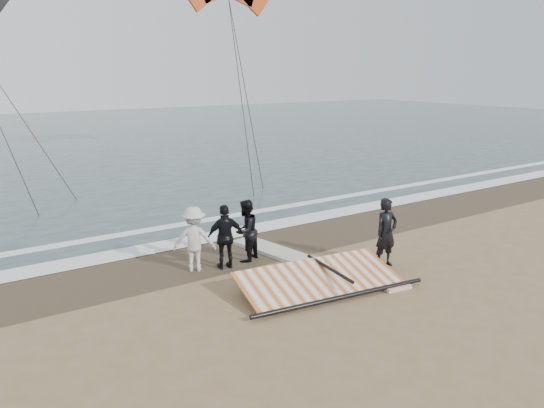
{
  "coord_description": "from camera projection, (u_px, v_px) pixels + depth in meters",
  "views": [
    {
      "loc": [
        -7.69,
        -7.49,
        4.78
      ],
      "look_at": [
        -0.61,
        3.0,
        1.6
      ],
      "focal_mm": 35.0,
      "sensor_mm": 36.0,
      "label": 1
    }
  ],
  "objects": [
    {
      "name": "foam_far",
      "position": [
        209.0,
        220.0,
        17.46
      ],
      "size": [
        120.0,
        0.45,
        0.01
      ],
      "primitive_type": "cube",
      "color": "white",
      "rests_on": "sea"
    },
    {
      "name": "foam_near",
      "position": [
        235.0,
        232.0,
        16.09
      ],
      "size": [
        120.0,
        0.9,
        0.01
      ],
      "primitive_type": "cube",
      "color": "white",
      "rests_on": "sea"
    },
    {
      "name": "board_cream",
      "position": [
        274.0,
        251.0,
        14.32
      ],
      "size": [
        1.15,
        2.75,
        0.11
      ],
      "primitive_type": "cube",
      "rotation": [
        0.0,
        0.0,
        0.17
      ],
      "color": "beige",
      "rests_on": "ground"
    },
    {
      "name": "wet_sand",
      "position": [
        260.0,
        245.0,
        14.97
      ],
      "size": [
        120.0,
        2.8,
        0.01
      ],
      "primitive_type": "cube",
      "color": "#4C3D2B",
      "rests_on": "ground"
    },
    {
      "name": "trio_cluster",
      "position": [
        219.0,
        236.0,
        13.14
      ],
      "size": [
        2.49,
        1.13,
        1.63
      ],
      "color": "black",
      "rests_on": "ground"
    },
    {
      "name": "board_white",
      "position": [
        370.0,
        272.0,
        12.83
      ],
      "size": [
        0.96,
        2.36,
        0.09
      ],
      "primitive_type": "cube",
      "rotation": [
        0.0,
        0.0,
        -0.14
      ],
      "color": "white",
      "rests_on": "ground"
    },
    {
      "name": "sea",
      "position": [
        45.0,
        140.0,
        37.88
      ],
      "size": [
        120.0,
        54.0,
        0.02
      ],
      "primitive_type": "cube",
      "color": "#233838",
      "rests_on": "ground"
    },
    {
      "name": "ground",
      "position": [
        374.0,
        301.0,
        11.36
      ],
      "size": [
        120.0,
        120.0,
        0.0
      ],
      "primitive_type": "plane",
      "color": "#8C704C",
      "rests_on": "ground"
    },
    {
      "name": "man_main",
      "position": [
        386.0,
        233.0,
        13.2
      ],
      "size": [
        0.66,
        0.46,
        1.74
      ],
      "primitive_type": "imported",
      "rotation": [
        0.0,
        0.0,
        -0.06
      ],
      "color": "black",
      "rests_on": "ground"
    },
    {
      "name": "sail_rig",
      "position": [
        313.0,
        280.0,
        11.95
      ],
      "size": [
        4.26,
        2.17,
        0.5
      ],
      "color": "black",
      "rests_on": "ground"
    }
  ]
}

